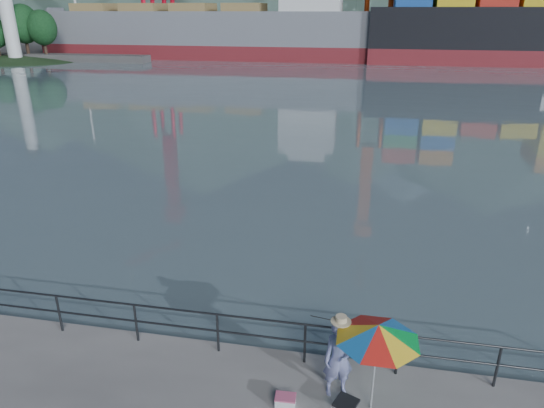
% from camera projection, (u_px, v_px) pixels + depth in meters
% --- Properties ---
extents(harbor_water, '(500.00, 280.00, 0.00)m').
position_uv_depth(harbor_water, '(355.00, 39.00, 128.23)').
color(harbor_water, slate).
rests_on(harbor_water, ground).
extents(far_dock, '(200.00, 40.00, 0.40)m').
position_uv_depth(far_dock, '(402.00, 50.00, 92.79)').
color(far_dock, '#514F4C').
rests_on(far_dock, ground).
extents(guardrail, '(22.00, 0.06, 1.03)m').
position_uv_depth(guardrail, '(176.00, 327.00, 11.21)').
color(guardrail, '#2D3033').
rests_on(guardrail, ground).
extents(container_stacks, '(58.00, 8.40, 7.80)m').
position_uv_depth(container_stacks, '(530.00, 34.00, 88.94)').
color(container_stacks, '#267F3F').
rests_on(container_stacks, ground).
extents(fisherman, '(0.72, 0.58, 1.72)m').
position_uv_depth(fisherman, '(339.00, 358.00, 9.70)').
color(fisherman, navy).
rests_on(fisherman, ground).
extents(beach_umbrella, '(2.12, 2.12, 1.98)m').
position_uv_depth(beach_umbrella, '(378.00, 332.00, 8.95)').
color(beach_umbrella, white).
rests_on(beach_umbrella, ground).
extents(folding_stool, '(0.54, 0.54, 0.27)m').
position_uv_depth(folding_stool, '(346.00, 407.00, 9.46)').
color(folding_stool, black).
rests_on(folding_stool, ground).
extents(cooler_bag, '(0.41, 0.29, 0.23)m').
position_uv_depth(cooler_bag, '(285.00, 402.00, 9.61)').
color(cooler_bag, silver).
rests_on(cooler_bag, ground).
extents(fishing_rod, '(0.72, 1.65, 1.26)m').
position_uv_depth(fishing_rod, '(328.00, 352.00, 11.18)').
color(fishing_rod, black).
rests_on(fishing_rod, ground).
extents(bulk_carrier, '(53.89, 9.33, 14.50)m').
position_uv_depth(bulk_carrier, '(217.00, 31.00, 78.39)').
color(bulk_carrier, maroon).
rests_on(bulk_carrier, ground).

